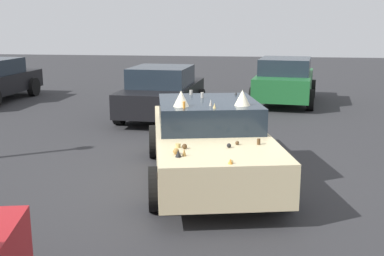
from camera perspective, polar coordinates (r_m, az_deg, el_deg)
The scene contains 4 objects.
ground_plane at distance 8.46m, azimuth 2.02°, elevation -6.02°, with size 60.00×60.00×0.00m, color #2D2D30.
art_car_decorated at distance 8.30m, azimuth 2.04°, elevation -1.41°, with size 4.82×2.81×1.61m.
parked_sedan_far_right at distance 13.71m, azimuth -3.55°, elevation 4.33°, with size 4.22×2.14×1.46m.
parked_sedan_near_right at distance 16.41m, azimuth 11.08°, elevation 5.65°, with size 4.33×2.39×1.52m.
Camera 1 is at (-7.98, -0.79, 2.71)m, focal length 44.48 mm.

